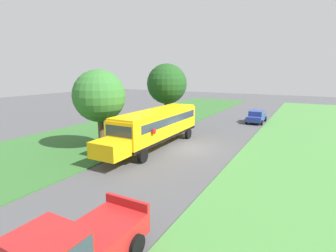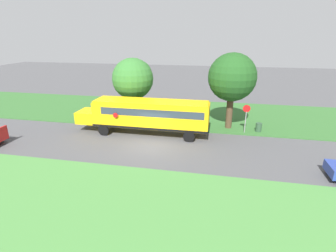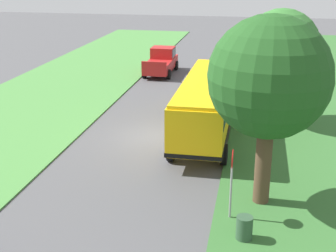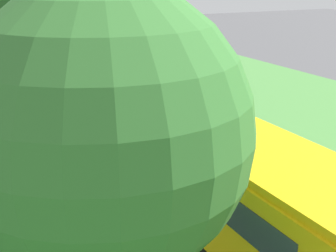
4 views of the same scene
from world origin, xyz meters
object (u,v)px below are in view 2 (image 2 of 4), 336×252
Objects in this scene: oak_tree_roadside_mid at (231,77)px; stop_sign at (246,116)px; trash_bin at (259,128)px; school_bus at (148,114)px; oak_tree_beside_bus at (134,78)px.

stop_sign is at bearing 57.28° from oak_tree_roadside_mid.
trash_bin is at bearing 81.12° from oak_tree_roadside_mid.
school_bus is 8.41m from oak_tree_roadside_mid.
trash_bin is (1.41, 12.67, -4.08)m from oak_tree_beside_bus.
trash_bin is at bearing 113.13° from stop_sign.
school_bus is at bearing -78.16° from stop_sign.
trash_bin is (-0.56, 1.32, -1.29)m from stop_sign.
school_bus is 10.54m from trash_bin.
oak_tree_roadside_mid reaches higher than stop_sign.
stop_sign is (-1.85, 8.83, -0.19)m from school_bus.
oak_tree_roadside_mid reaches higher than oak_tree_beside_bus.
school_bus reaches higher than stop_sign.
oak_tree_beside_bus is at bearing -146.65° from school_bus.
oak_tree_beside_bus is 7.32× the size of trash_bin.
oak_tree_roadside_mid is at bearing -122.72° from stop_sign.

